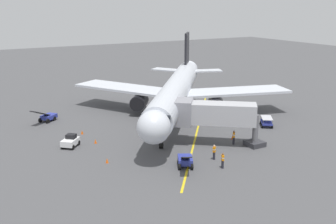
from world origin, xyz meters
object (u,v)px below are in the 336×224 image
airplane (176,91)px  belt_loader_near_nose (47,117)px  belt_loader_starboard_side (185,160)px  safety_cone_nose_right (232,137)px  tug_portside (70,141)px  ground_crew_marshaller (223,160)px  jet_bridge (208,114)px  baggage_cart_rear_apron (267,122)px  safety_cone_nose_left (107,160)px  ground_crew_wing_walker (214,152)px  safety_cone_wing_port (95,141)px  ground_crew_loader (234,137)px  safety_cone_wing_starboard (82,132)px

airplane → belt_loader_near_nose: (17.43, -7.28, -3.29)m
belt_loader_starboard_side → safety_cone_nose_right: (-9.87, -4.54, -0.44)m
tug_portside → ground_crew_marshaller: bearing=129.9°
jet_bridge → ground_crew_marshaller: bearing=66.5°
baggage_cart_rear_apron → safety_cone_nose_left: baggage_cart_rear_apron is taller
ground_crew_wing_walker → safety_cone_nose_right: size_ratio=3.11×
tug_portside → safety_cone_wing_port: bearing=174.7°
ground_crew_loader → belt_loader_starboard_side: belt_loader_starboard_side is taller
belt_loader_starboard_side → ground_crew_loader: bearing=-161.1°
belt_loader_starboard_side → safety_cone_wing_port: (5.76, -11.61, -0.44)m
jet_bridge → baggage_cart_rear_apron: bearing=-170.6°
ground_crew_marshaller → safety_cone_nose_left: ground_crew_marshaller is taller
ground_crew_loader → baggage_cart_rear_apron: bearing=-157.5°
tug_portside → safety_cone_wing_port: (-3.01, 0.28, -0.43)m
jet_bridge → safety_cone_nose_left: size_ratio=18.50×
airplane → ground_crew_wing_walker: size_ratio=20.05×
jet_bridge → safety_cone_wing_starboard: size_ratio=18.50×
jet_bridge → ground_crew_loader: 4.26m
tug_portside → safety_cone_nose_left: 7.16m
jet_bridge → ground_crew_marshaller: jet_bridge is taller
airplane → ground_crew_loader: bearing=89.7°
ground_crew_wing_walker → safety_cone_wing_starboard: 18.63m
ground_crew_wing_walker → safety_cone_wing_port: ground_crew_wing_walker is taller
belt_loader_near_nose → tug_portside: belt_loader_near_nose is taller
jet_bridge → safety_cone_nose_right: jet_bridge is taller
ground_crew_marshaller → safety_cone_wing_port: ground_crew_marshaller is taller
safety_cone_wing_port → safety_cone_wing_starboard: (0.29, -4.30, 0.00)m
ground_crew_marshaller → baggage_cart_rear_apron: size_ratio=0.58×
ground_crew_wing_walker → tug_portside: bearing=-43.2°
belt_loader_near_nose → ground_crew_marshaller: bearing=113.7°
safety_cone_nose_right → safety_cone_wing_port: (15.63, -7.07, 0.00)m
belt_loader_starboard_side → safety_cone_wing_starboard: size_ratio=8.35×
airplane → belt_loader_starboard_side: 19.39m
tug_portside → safety_cone_nose_left: bearing=105.8°
tug_portside → safety_cone_nose_right: size_ratio=4.93×
jet_bridge → safety_cone_wing_starboard: bearing=-42.5°
airplane → safety_cone_nose_left: size_ratio=62.35×
safety_cone_wing_port → safety_cone_wing_starboard: size_ratio=1.00×
airplane → belt_loader_near_nose: airplane is taller
ground_crew_marshaller → safety_cone_wing_port: 16.53m
jet_bridge → belt_loader_starboard_side: (6.18, 4.71, -3.05)m
airplane → tug_portside: size_ratio=12.64×
safety_cone_wing_starboard → safety_cone_nose_right: bearing=144.4°
ground_crew_loader → baggage_cart_rear_apron: 9.36m
safety_cone_nose_right → ground_crew_marshaller: bearing=45.4°
ground_crew_wing_walker → safety_cone_nose_right: ground_crew_wing_walker is taller
belt_loader_near_nose → tug_portside: 12.30m
safety_cone_wing_starboard → ground_crew_wing_walker: bearing=121.9°
ground_crew_wing_walker → ground_crew_loader: bearing=-150.0°
jet_bridge → safety_cone_nose_left: bearing=-1.3°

